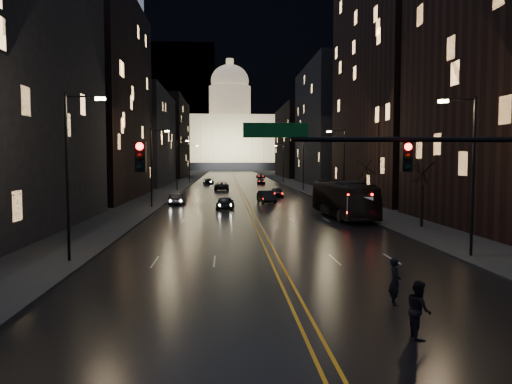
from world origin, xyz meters
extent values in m
plane|color=black|center=(0.00, 0.00, 0.00)|extent=(900.00, 900.00, 0.00)
cube|color=black|center=(0.00, 130.00, 0.01)|extent=(20.00, 320.00, 0.02)
cube|color=black|center=(-14.00, 130.00, 0.08)|extent=(8.00, 320.00, 0.16)
cube|color=black|center=(14.00, 130.00, 0.08)|extent=(8.00, 320.00, 0.16)
cube|color=orange|center=(0.00, 130.00, 0.03)|extent=(0.62, 320.00, 0.01)
cube|color=black|center=(-21.00, 54.00, 14.00)|extent=(12.00, 30.00, 28.00)
cube|color=black|center=(-21.00, 92.00, 10.00)|extent=(12.00, 34.00, 20.00)
cube|color=black|center=(-21.00, 140.00, 12.00)|extent=(12.00, 40.00, 24.00)
cube|color=black|center=(21.00, 50.00, 19.00)|extent=(12.00, 30.00, 38.00)
cube|color=black|center=(21.00, 92.00, 13.00)|extent=(12.00, 34.00, 26.00)
cube|color=black|center=(21.00, 140.00, 11.00)|extent=(12.00, 40.00, 22.00)
cube|color=black|center=(40.00, 380.00, 65.00)|extent=(520.00, 60.00, 130.00)
cube|color=black|center=(0.00, 250.00, 2.00)|extent=(90.00, 50.00, 4.00)
cube|color=#FFE493|center=(0.00, 250.00, 16.00)|extent=(80.00, 36.00, 24.00)
cylinder|color=beige|center=(0.00, 250.00, 36.00)|extent=(22.00, 22.00, 16.00)
ellipsoid|color=beige|center=(0.00, 250.00, 47.00)|extent=(20.00, 20.00, 17.00)
cylinder|color=#FFE493|center=(0.00, 250.00, 55.50)|extent=(4.00, 4.00, 6.00)
cylinder|color=black|center=(5.50, 0.00, 6.20)|extent=(12.00, 0.18, 0.18)
cube|color=black|center=(-5.50, 0.00, 5.60)|extent=(0.35, 0.30, 1.00)
cube|color=black|center=(3.50, 0.00, 5.60)|extent=(0.35, 0.30, 1.00)
sphere|color=#FF0705|center=(-5.50, -0.18, 5.95)|extent=(0.24, 0.24, 0.24)
sphere|color=#FF0705|center=(3.50, -0.18, 5.95)|extent=(0.24, 0.24, 0.24)
cube|color=#053F14|center=(-1.00, 0.00, 6.50)|extent=(2.20, 0.06, 0.50)
cylinder|color=black|center=(11.00, 10.00, 4.50)|extent=(0.16, 0.16, 9.00)
cylinder|color=black|center=(10.10, 10.00, 8.80)|extent=(1.80, 0.10, 0.10)
cube|color=#FED898|center=(9.20, 10.00, 8.70)|extent=(0.50, 0.25, 0.15)
cylinder|color=black|center=(-11.00, 10.00, 4.50)|extent=(0.16, 0.16, 9.00)
cylinder|color=black|center=(-10.10, 10.00, 8.80)|extent=(1.80, 0.10, 0.10)
cube|color=#FED898|center=(-9.20, 10.00, 8.70)|extent=(0.50, 0.25, 0.15)
cylinder|color=black|center=(11.00, 40.00, 4.50)|extent=(0.16, 0.16, 9.00)
cylinder|color=black|center=(10.10, 40.00, 8.80)|extent=(1.80, 0.10, 0.10)
cube|color=#FED898|center=(9.20, 40.00, 8.70)|extent=(0.50, 0.25, 0.15)
cylinder|color=black|center=(-11.00, 40.00, 4.50)|extent=(0.16, 0.16, 9.00)
cylinder|color=black|center=(-10.10, 40.00, 8.80)|extent=(1.80, 0.10, 0.10)
cube|color=#FED898|center=(-9.20, 40.00, 8.70)|extent=(0.50, 0.25, 0.15)
cylinder|color=black|center=(11.00, 70.00, 4.50)|extent=(0.16, 0.16, 9.00)
cylinder|color=black|center=(10.10, 70.00, 8.80)|extent=(1.80, 0.10, 0.10)
cube|color=#FED898|center=(9.20, 70.00, 8.70)|extent=(0.50, 0.25, 0.15)
cylinder|color=black|center=(-11.00, 70.00, 4.50)|extent=(0.16, 0.16, 9.00)
cylinder|color=black|center=(-10.10, 70.00, 8.80)|extent=(1.80, 0.10, 0.10)
cube|color=#FED898|center=(-9.20, 70.00, 8.70)|extent=(0.50, 0.25, 0.15)
cylinder|color=black|center=(11.00, 100.00, 4.50)|extent=(0.16, 0.16, 9.00)
cylinder|color=black|center=(10.10, 100.00, 8.80)|extent=(1.80, 0.10, 0.10)
cube|color=#FED898|center=(9.20, 100.00, 8.70)|extent=(0.50, 0.25, 0.15)
cylinder|color=black|center=(-11.00, 100.00, 4.50)|extent=(0.16, 0.16, 9.00)
cylinder|color=black|center=(-10.10, 100.00, 8.80)|extent=(1.80, 0.10, 0.10)
cube|color=#FED898|center=(-9.20, 100.00, 8.70)|extent=(0.50, 0.25, 0.15)
cylinder|color=black|center=(13.00, 22.00, 1.75)|extent=(0.24, 0.24, 3.50)
cylinder|color=black|center=(13.00, 38.00, 1.75)|extent=(0.24, 0.24, 3.50)
imported|color=black|center=(8.50, 29.87, 1.75)|extent=(3.75, 12.73, 3.50)
imported|color=black|center=(-2.70, 37.93, 0.76)|extent=(2.22, 4.60, 1.51)
imported|color=black|center=(-8.50, 43.83, 0.70)|extent=(1.77, 4.35, 1.40)
imported|color=black|center=(-3.30, 72.42, 0.79)|extent=(2.65, 5.67, 1.57)
imported|color=black|center=(-6.41, 93.70, 0.69)|extent=(2.45, 4.93, 1.38)
imported|color=black|center=(2.50, 45.72, 0.79)|extent=(2.26, 4.99, 1.59)
imported|color=black|center=(4.74, 54.71, 0.75)|extent=(1.95, 4.46, 1.50)
imported|color=black|center=(5.30, 93.62, 0.67)|extent=(2.18, 4.71, 1.33)
imported|color=black|center=(7.65, 127.98, 0.64)|extent=(2.55, 4.78, 1.28)
imported|color=black|center=(3.70, 1.48, 0.90)|extent=(0.50, 0.70, 1.80)
imported|color=black|center=(3.25, -2.00, 0.90)|extent=(0.54, 0.91, 1.80)
camera|label=1|loc=(-2.71, -16.77, 5.52)|focal=35.00mm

